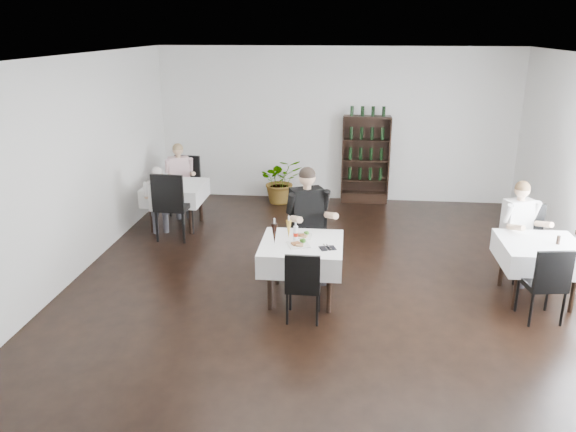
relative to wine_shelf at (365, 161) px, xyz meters
The scene contains 23 objects.
room_shell 4.40m from the wine_shelf, 97.92° to the right, with size 9.00×9.00×9.00m.
wine_shelf is the anchor object (origin of this frame).
main_table 4.41m from the wine_shelf, 101.78° to the right, with size 1.03×1.03×0.77m.
left_table 3.77m from the wine_shelf, 151.20° to the right, with size 0.98×0.98×0.77m.
right_table 4.54m from the wine_shelf, 62.38° to the right, with size 0.98×0.98×0.77m.
potted_tree 1.71m from the wine_shelf, behind, with size 0.82×0.71×0.91m, color #26551D.
main_chair_far 3.70m from the wine_shelf, 102.73° to the right, with size 0.43×0.43×0.89m.
main_chair_near 5.00m from the wine_shelf, 99.60° to the right, with size 0.41×0.41×0.89m.
left_chair_far 3.51m from the wine_shelf, 163.20° to the right, with size 0.54×0.54×1.07m.
left_chair_near 4.02m from the wine_shelf, 142.27° to the right, with size 0.55×0.55×1.14m.
right_chair_far 3.97m from the wine_shelf, 57.13° to the right, with size 0.48×0.49×1.03m.
right_chair_near 5.06m from the wine_shelf, 66.72° to the right, with size 0.50×0.50×0.96m.
diner_main 3.76m from the wine_shelf, 103.23° to the right, with size 0.70×0.74×1.57m.
diner_left_far 3.60m from the wine_shelf, 161.40° to the right, with size 0.60×0.63×1.34m.
diner_left_near 4.16m from the wine_shelf, 144.91° to the right, with size 0.54×0.57×1.23m.
diner_right_far 3.96m from the wine_shelf, 59.44° to the right, with size 0.62×0.65×1.40m.
plate_far 4.21m from the wine_shelf, 102.31° to the right, with size 0.22×0.22×0.07m.
plate_near 4.52m from the wine_shelf, 101.87° to the right, with size 0.32×0.32×0.08m.
pilsner_dark 4.57m from the wine_shelf, 105.71° to the right, with size 0.08×0.08×0.34m.
pilsner_lager 4.33m from the wine_shelf, 104.42° to the right, with size 0.07×0.07×0.31m.
coke_bottle 4.38m from the wine_shelf, 102.98° to the right, with size 0.06×0.06×0.24m.
napkin_cutlery 4.52m from the wine_shelf, 97.23° to the right, with size 0.23×0.21×0.02m.
pepper_mill 4.64m from the wine_shelf, 60.45° to the right, with size 0.04×0.04×0.11m, color black.
Camera 1 is at (0.22, -6.57, 3.36)m, focal length 35.00 mm.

